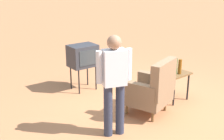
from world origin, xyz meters
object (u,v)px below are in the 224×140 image
object	(u,v)px
bottle_tall_amber	(180,67)
person_standing	(114,80)
bottle_wine_green	(175,66)
armchair	(152,89)
side_table	(173,76)
flower_vase	(166,65)
tv_on_stand	(83,56)

from	to	relation	value
bottle_tall_amber	person_standing	bearing A→B (deg)	5.30
bottle_wine_green	armchair	bearing A→B (deg)	7.36
side_table	bottle_wine_green	size ratio (longest dim) A/B	1.86
bottle_tall_amber	bottle_wine_green	xyz separation A→B (m)	(0.08, -0.05, 0.01)
armchair	bottle_tall_amber	size ratio (longest dim) A/B	3.53
person_standing	bottle_wine_green	distance (m)	1.79
person_standing	flower_vase	bearing A→B (deg)	-166.68
armchair	tv_on_stand	world-z (taller)	armchair
tv_on_stand	armchair	bearing A→B (deg)	98.75
armchair	tv_on_stand	bearing A→B (deg)	-81.25
armchair	bottle_tall_amber	distance (m)	0.88
flower_vase	bottle_tall_amber	bearing A→B (deg)	121.13
person_standing	bottle_wine_green	world-z (taller)	person_standing
person_standing	bottle_tall_amber	world-z (taller)	person_standing
person_standing	bottle_tall_amber	size ratio (longest dim) A/B	5.47
bottle_tall_amber	flower_vase	size ratio (longest dim) A/B	1.13
bottle_tall_amber	armchair	bearing A→B (deg)	3.36
armchair	flower_vase	xyz separation A→B (m)	(-0.70, -0.28, 0.24)
person_standing	bottle_wine_green	size ratio (longest dim) A/B	5.12
person_standing	tv_on_stand	bearing A→B (deg)	-110.29
bottle_tall_amber	bottle_wine_green	distance (m)	0.09
side_table	flower_vase	distance (m)	0.28
side_table	tv_on_stand	xyz separation A→B (m)	(1.12, -1.63, 0.27)
side_table	bottle_tall_amber	distance (m)	0.28
bottle_tall_amber	flower_vase	bearing A→B (deg)	-58.87
side_table	flower_vase	size ratio (longest dim) A/B	2.24
bottle_tall_amber	tv_on_stand	bearing A→B (deg)	-57.64
side_table	bottle_wine_green	distance (m)	0.27
side_table	bottle_wine_green	bearing A→B (deg)	53.78
side_table	person_standing	distance (m)	1.91
bottle_wine_green	person_standing	bearing A→B (deg)	7.11
tv_on_stand	bottle_wine_green	xyz separation A→B (m)	(-1.05, 1.73, -0.03)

